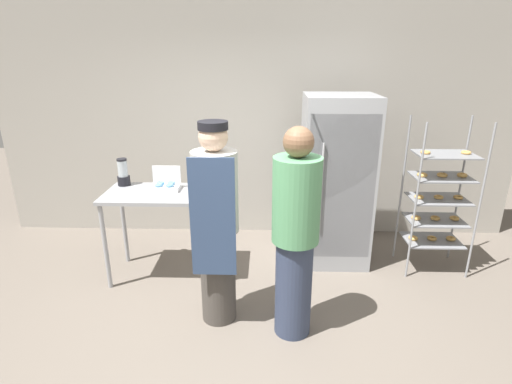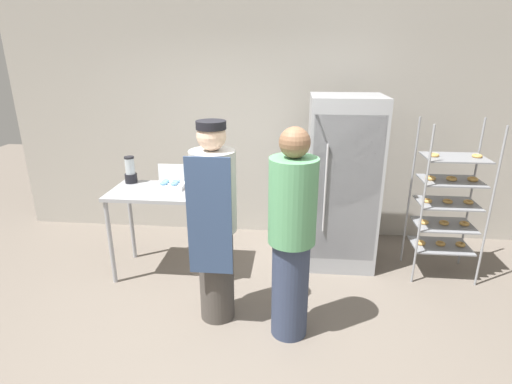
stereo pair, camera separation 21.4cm
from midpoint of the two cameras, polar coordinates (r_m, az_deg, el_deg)
The scene contains 9 objects.
ground_plane at distance 3.39m, azimuth -3.16°, elevation -22.16°, with size 14.00×14.00×0.00m, color #6B6056.
back_wall at distance 4.99m, azimuth -1.22°, elevation 9.96°, with size 6.40×0.12×2.87m, color #ADA89E.
refrigerator at distance 4.38m, azimuth 9.98°, elevation 1.44°, with size 0.74×0.69×1.84m.
baking_rack at distance 4.54m, azimuth 23.38°, elevation -0.94°, with size 0.65×0.47×1.63m.
prep_counter at distance 4.16m, azimuth -15.28°, elevation -1.66°, with size 1.03×0.61×0.93m.
donut_box at distance 4.14m, azimuth -14.28°, elevation 0.87°, with size 0.29×0.19×0.23m.
blender_pitcher at distance 4.40m, azimuth -19.79°, elevation 2.48°, with size 0.13×0.13×0.29m.
person_baker at distance 3.32m, azimuth -7.56°, elevation -4.52°, with size 0.37×0.39×1.75m.
person_customer at distance 3.14m, azimuth 3.67°, elevation -6.20°, with size 0.37×0.37×1.75m.
Camera 1 is at (0.14, -2.54, 2.24)m, focal length 28.00 mm.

